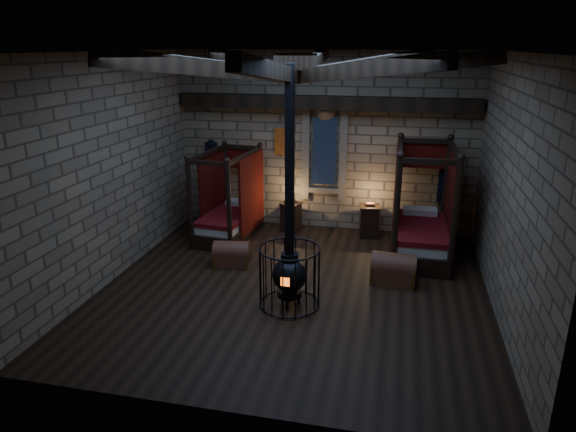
% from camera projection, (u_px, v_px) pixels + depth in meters
% --- Properties ---
extents(room, '(7.02, 7.02, 4.29)m').
position_uv_depth(room, '(296.00, 81.00, 8.45)').
color(room, black).
rests_on(room, ground).
extents(bed_left, '(1.21, 2.02, 2.02)m').
position_uv_depth(bed_left, '(230.00, 216.00, 11.98)').
color(bed_left, black).
rests_on(bed_left, ground).
extents(bed_right, '(1.21, 2.26, 2.35)m').
position_uv_depth(bed_right, '(420.00, 229.00, 10.91)').
color(bed_right, black).
rests_on(bed_right, ground).
extents(trunk_left, '(0.78, 0.56, 0.53)m').
position_uv_depth(trunk_left, '(232.00, 255.00, 10.46)').
color(trunk_left, brown).
rests_on(trunk_left, ground).
extents(trunk_right, '(0.86, 0.58, 0.61)m').
position_uv_depth(trunk_right, '(394.00, 270.00, 9.69)').
color(trunk_right, brown).
rests_on(trunk_right, ground).
extents(nightstand_left, '(0.52, 0.51, 0.86)m').
position_uv_depth(nightstand_left, '(291.00, 216.00, 12.39)').
color(nightstand_left, black).
rests_on(nightstand_left, ground).
extents(nightstand_right, '(0.53, 0.51, 0.82)m').
position_uv_depth(nightstand_right, '(369.00, 221.00, 12.00)').
color(nightstand_right, black).
rests_on(nightstand_right, ground).
extents(stove, '(1.05, 1.05, 4.05)m').
position_uv_depth(stove, '(290.00, 272.00, 8.72)').
color(stove, black).
rests_on(stove, ground).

